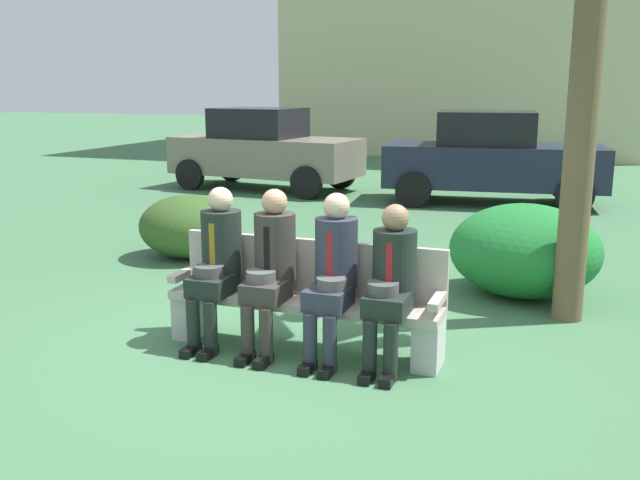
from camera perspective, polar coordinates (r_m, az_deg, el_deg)
name	(u,v)px	position (r m, az deg, el deg)	size (l,w,h in m)	color
ground_plane	(264,350)	(5.92, -4.52, -8.86)	(80.00, 80.00, 0.00)	#417149
park_bench	(306,297)	(5.82, -1.15, -4.68)	(2.29, 0.44, 0.90)	#B7AD9E
seated_man_leftmost	(217,258)	(5.93, -8.36, -1.49)	(0.34, 0.72, 1.32)	#1E2823
seated_man_centerleft	(271,263)	(5.71, -4.02, -1.86)	(0.34, 0.72, 1.33)	#38332D
seated_man_centerright	(333,269)	(5.52, 1.04, -2.36)	(0.34, 0.72, 1.33)	#2D3342
seated_man_rightmost	(391,278)	(5.40, 5.76, -3.12)	(0.34, 0.72, 1.26)	#1E2823
shrub_near_bench	(525,250)	(7.54, 16.25, -0.81)	(1.54, 1.41, 0.96)	#207731
shrub_mid_lawn	(189,226)	(9.05, -10.59, 1.10)	(1.27, 1.17, 0.79)	#345523
parked_car_near	(264,149)	(14.75, -4.57, 7.35)	(4.05, 2.06, 1.68)	slate
parked_car_far	(492,158)	(13.30, 13.74, 6.47)	(4.06, 2.08, 1.68)	#1E2338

